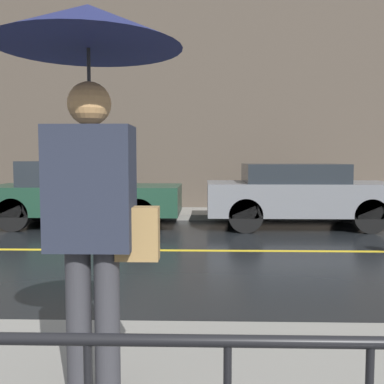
% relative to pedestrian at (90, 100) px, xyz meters
% --- Properties ---
extents(ground_plane, '(80.00, 80.00, 0.00)m').
position_rel_pedestrian_xyz_m(ground_plane, '(-1.51, 4.80, -1.84)').
color(ground_plane, black).
extents(sidewalk_far, '(28.00, 1.70, 0.14)m').
position_rel_pedestrian_xyz_m(sidewalk_far, '(-1.51, 9.22, -1.77)').
color(sidewalk_far, gray).
rests_on(sidewalk_far, ground_plane).
extents(lane_marking, '(25.20, 0.12, 0.01)m').
position_rel_pedestrian_xyz_m(lane_marking, '(-1.51, 4.80, -1.84)').
color(lane_marking, gold).
rests_on(lane_marking, ground_plane).
extents(building_storefront, '(28.00, 0.30, 6.99)m').
position_rel_pedestrian_xyz_m(building_storefront, '(-1.51, 10.22, 1.65)').
color(building_storefront, '#4C4238').
rests_on(building_storefront, ground_plane).
extents(pedestrian, '(1.03, 1.03, 2.21)m').
position_rel_pedestrian_xyz_m(pedestrian, '(0.00, 0.00, 0.00)').
color(pedestrian, '#333338').
rests_on(pedestrian, sidewalk_near).
extents(car_dark_green, '(4.22, 1.73, 1.45)m').
position_rel_pedestrian_xyz_m(car_dark_green, '(-2.07, 7.41, -1.09)').
color(car_dark_green, '#193828').
rests_on(car_dark_green, ground_plane).
extents(car_grey, '(4.05, 1.82, 1.39)m').
position_rel_pedestrian_xyz_m(car_grey, '(2.69, 7.41, -1.10)').
color(car_grey, slate).
rests_on(car_grey, ground_plane).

